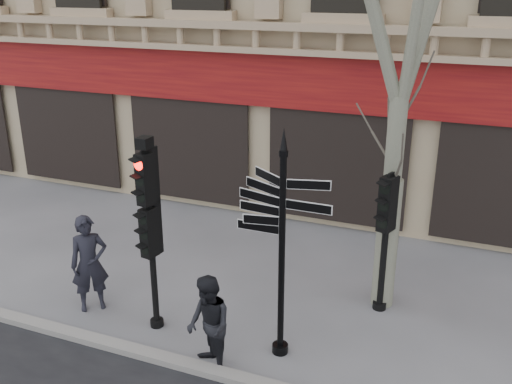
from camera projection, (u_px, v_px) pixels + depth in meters
ground at (262, 331)px, 10.07m from camera, size 80.00×80.00×0.00m
kerb at (229, 376)px, 8.83m from camera, size 80.00×0.25×0.12m
fingerpost at (283, 209)px, 8.61m from camera, size 1.87×1.87×3.84m
traffic_signal_main at (149, 212)px, 9.47m from camera, size 0.42×0.33×3.49m
traffic_signal_secondary at (387, 218)px, 10.14m from camera, size 0.52×0.44×2.65m
pedestrian_a at (89, 264)px, 10.48m from camera, size 0.80×0.79×1.86m
pedestrian_b at (209, 326)px, 8.79m from camera, size 1.00×1.00×1.64m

